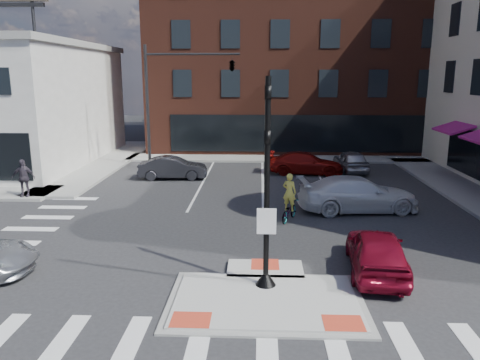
{
  "coord_description": "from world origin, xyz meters",
  "views": [
    {
      "loc": [
        -0.22,
        -12.31,
        6.12
      ],
      "look_at": [
        -0.99,
        5.98,
        2.0
      ],
      "focal_mm": 35.0,
      "sensor_mm": 36.0,
      "label": 1
    }
  ],
  "objects_px": {
    "bg_car_dark": "(173,168)",
    "red_sedan": "(377,251)",
    "white_pickup": "(358,194)",
    "pedestrian_b": "(23,178)",
    "bg_car_silver": "(351,161)",
    "cyclist": "(289,205)",
    "bg_car_red": "(305,163)"
  },
  "relations": [
    {
      "from": "white_pickup",
      "to": "bg_car_silver",
      "type": "bearing_deg",
      "value": -15.31
    },
    {
      "from": "red_sedan",
      "to": "bg_car_silver",
      "type": "relative_size",
      "value": 1.03
    },
    {
      "from": "red_sedan",
      "to": "white_pickup",
      "type": "relative_size",
      "value": 0.77
    },
    {
      "from": "bg_car_dark",
      "to": "bg_car_silver",
      "type": "xyz_separation_m",
      "value": [
        11.1,
        2.67,
        0.02
      ]
    },
    {
      "from": "cyclist",
      "to": "pedestrian_b",
      "type": "bearing_deg",
      "value": 9.63
    },
    {
      "from": "cyclist",
      "to": "pedestrian_b",
      "type": "xyz_separation_m",
      "value": [
        -13.07,
        3.0,
        0.4
      ]
    },
    {
      "from": "white_pickup",
      "to": "red_sedan",
      "type": "bearing_deg",
      "value": 166.62
    },
    {
      "from": "white_pickup",
      "to": "cyclist",
      "type": "height_order",
      "value": "cyclist"
    },
    {
      "from": "red_sedan",
      "to": "white_pickup",
      "type": "bearing_deg",
      "value": -90.28
    },
    {
      "from": "bg_car_dark",
      "to": "bg_car_red",
      "type": "bearing_deg",
      "value": -81.64
    },
    {
      "from": "pedestrian_b",
      "to": "white_pickup",
      "type": "bearing_deg",
      "value": -14.75
    },
    {
      "from": "white_pickup",
      "to": "pedestrian_b",
      "type": "height_order",
      "value": "pedestrian_b"
    },
    {
      "from": "white_pickup",
      "to": "bg_car_red",
      "type": "distance_m",
      "value": 8.35
    },
    {
      "from": "red_sedan",
      "to": "pedestrian_b",
      "type": "xyz_separation_m",
      "value": [
        -15.5,
        8.31,
        0.38
      ]
    },
    {
      "from": "white_pickup",
      "to": "bg_car_silver",
      "type": "relative_size",
      "value": 1.34
    },
    {
      "from": "red_sedan",
      "to": "bg_car_dark",
      "type": "height_order",
      "value": "red_sedan"
    },
    {
      "from": "red_sedan",
      "to": "bg_car_dark",
      "type": "bearing_deg",
      "value": -49.89
    },
    {
      "from": "bg_car_dark",
      "to": "red_sedan",
      "type": "bearing_deg",
      "value": -150.32
    },
    {
      "from": "bg_car_silver",
      "to": "pedestrian_b",
      "type": "height_order",
      "value": "pedestrian_b"
    },
    {
      "from": "red_sedan",
      "to": "cyclist",
      "type": "distance_m",
      "value": 5.84
    },
    {
      "from": "bg_car_silver",
      "to": "bg_car_red",
      "type": "bearing_deg",
      "value": 11.95
    },
    {
      "from": "white_pickup",
      "to": "bg_car_silver",
      "type": "distance_m",
      "value": 9.18
    },
    {
      "from": "pedestrian_b",
      "to": "bg_car_dark",
      "type": "bearing_deg",
      "value": 27.46
    },
    {
      "from": "bg_car_dark",
      "to": "bg_car_silver",
      "type": "bearing_deg",
      "value": -80.52
    },
    {
      "from": "cyclist",
      "to": "bg_car_dark",
      "type": "bearing_deg",
      "value": -28.59
    },
    {
      "from": "white_pickup",
      "to": "bg_car_dark",
      "type": "distance_m",
      "value": 11.65
    },
    {
      "from": "cyclist",
      "to": "pedestrian_b",
      "type": "height_order",
      "value": "cyclist"
    },
    {
      "from": "bg_car_dark",
      "to": "pedestrian_b",
      "type": "relative_size",
      "value": 2.15
    },
    {
      "from": "bg_car_dark",
      "to": "cyclist",
      "type": "bearing_deg",
      "value": -145.18
    },
    {
      "from": "white_pickup",
      "to": "bg_car_silver",
      "type": "xyz_separation_m",
      "value": [
        1.38,
        9.07,
        -0.1
      ]
    },
    {
      "from": "white_pickup",
      "to": "pedestrian_b",
      "type": "bearing_deg",
      "value": 78.53
    },
    {
      "from": "white_pickup",
      "to": "pedestrian_b",
      "type": "xyz_separation_m",
      "value": [
        -16.31,
        1.36,
        0.31
      ]
    }
  ]
}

